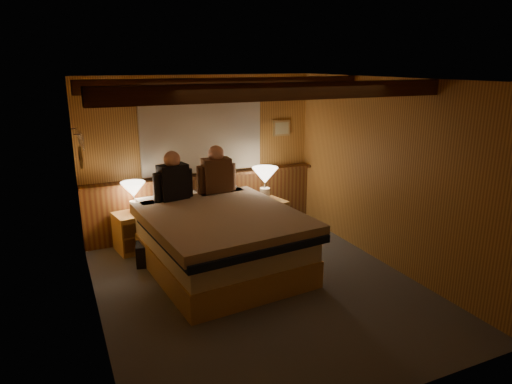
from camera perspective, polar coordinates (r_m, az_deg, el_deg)
floor at (r=5.53m, az=0.44°, el=-11.82°), size 4.20×4.20×0.00m
ceiling at (r=4.89m, az=0.50°, el=13.91°), size 4.20×4.20×0.00m
wall_back at (r=6.99m, az=-6.81°, el=4.48°), size 3.60×0.00×3.60m
wall_left at (r=4.65m, az=-20.11°, el=-2.23°), size 0.00×4.20×4.20m
wall_right at (r=6.04m, az=16.17°, el=2.15°), size 0.00×4.20×4.20m
wall_front at (r=3.40m, az=15.68°, el=-8.47°), size 3.60×0.00×3.60m
wainscot at (r=7.10m, az=-6.46°, el=-1.26°), size 3.60×0.23×0.94m
curtain_window at (r=6.87m, az=-6.72°, el=7.01°), size 2.18×0.09×1.11m
ceiling_beams at (r=5.03m, az=-0.24°, el=12.94°), size 3.60×1.65×0.16m
coat_rail at (r=6.09m, az=-21.06°, el=6.33°), size 0.05×0.55×0.24m
framed_print at (r=7.42m, az=3.22°, el=7.98°), size 0.30×0.04×0.25m
bed at (r=5.85m, az=-4.64°, el=-5.87°), size 1.94×2.42×0.78m
nightstand_left at (r=6.67m, az=-14.95°, el=-4.82°), size 0.57×0.53×0.55m
nightstand_right at (r=6.97m, az=1.51°, el=-3.32°), size 0.58×0.55×0.55m
lamp_left at (r=6.52m, az=-15.08°, el=0.08°), size 0.34×0.34×0.44m
lamp_right at (r=6.82m, az=1.13°, el=1.82°), size 0.39×0.39×0.51m
person_left at (r=6.25m, az=-10.33°, el=1.53°), size 0.56×0.29×0.69m
person_right at (r=6.52m, az=-4.97°, el=2.38°), size 0.58×0.23×0.71m
duffel_bag at (r=6.21m, az=-12.51°, el=-7.42°), size 0.53×0.38×0.35m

